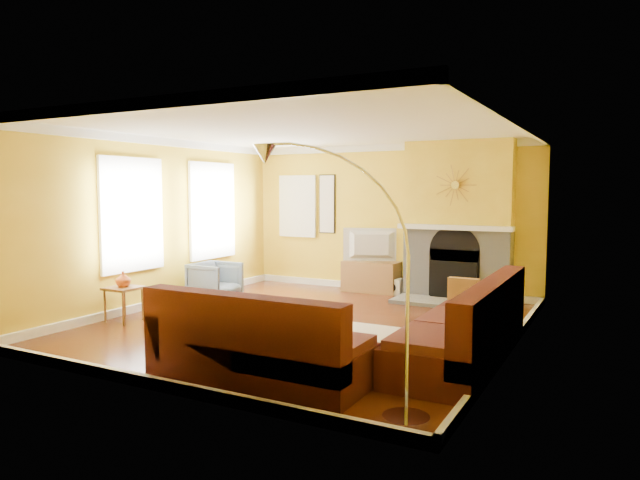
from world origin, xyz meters
The scene contains 27 objects.
floor centered at (0.00, 0.00, -0.01)m, with size 5.50×6.00×0.02m, color #602B14.
ceiling centered at (0.00, 0.00, 2.71)m, with size 5.50×6.00×0.02m, color white.
wall_back centered at (0.00, 3.01, 1.35)m, with size 5.50×0.02×2.70m, color gold.
wall_front centered at (0.00, -3.01, 1.35)m, with size 5.50×0.02×2.70m, color gold.
wall_left centered at (-2.76, 0.00, 1.35)m, with size 0.02×6.00×2.70m, color gold.
wall_right centered at (2.76, 0.00, 1.35)m, with size 0.02×6.00×2.70m, color gold.
baseboard centered at (0.00, 0.00, 0.06)m, with size 5.50×6.00×0.12m, color white, non-canonical shape.
crown_molding centered at (0.00, 0.00, 2.64)m, with size 5.50×6.00×0.12m, color white, non-canonical shape.
window_left_near centered at (-2.72, 1.30, 1.50)m, with size 0.06×1.22×1.72m, color white.
window_left_far centered at (-2.72, -0.60, 1.50)m, with size 0.06×1.22×1.72m, color white.
window_back centered at (-1.90, 2.96, 1.55)m, with size 0.82×0.06×1.22m, color white.
wall_art centered at (-1.25, 2.97, 1.60)m, with size 0.34×0.04×1.14m, color white.
fireplace centered at (1.35, 2.80, 1.35)m, with size 1.80×0.40×2.70m, color gray, non-canonical shape.
mantel centered at (1.35, 2.56, 1.25)m, with size 1.92×0.22×0.08m, color white.
hearth centered at (1.35, 2.25, 0.03)m, with size 1.80×0.70×0.06m, color gray.
sunburst centered at (1.35, 2.57, 1.95)m, with size 0.70×0.04×0.70m, color olive, non-canonical shape.
rug centered at (0.65, -0.54, 0.01)m, with size 2.40×1.80×0.02m, color beige.
sectional_sofa centered at (1.19, -0.98, 0.45)m, with size 3.13×3.44×0.90m, color #471916, non-canonical shape.
coffee_table centered at (0.36, -0.87, 0.19)m, with size 0.96×0.96×0.38m, color white, non-canonical shape.
media_console centered at (-0.23, 2.77, 0.28)m, with size 1.03×0.46×0.57m, color olive.
tv centered at (-0.23, 2.77, 0.87)m, with size 1.05×0.14×0.61m, color black.
subwoofer centered at (0.25, 2.73, 0.14)m, with size 0.29×0.29×0.29m, color white.
armchair centered at (-2.23, 0.74, 0.33)m, with size 0.70×0.72×0.66m, color slate.
side_table centered at (-2.41, -1.09, 0.25)m, with size 0.45×0.45×0.49m, color olive, non-canonical shape.
vase centered at (-2.41, -1.09, 0.61)m, with size 0.21×0.21×0.22m, color #D8591E.
book centered at (0.21, -0.77, 0.39)m, with size 0.19×0.26×0.03m, color white.
arc_lamp centered at (1.75, -2.60, 1.13)m, with size 1.43×0.36×2.26m, color silver, non-canonical shape.
Camera 1 is at (3.84, -6.83, 1.87)m, focal length 32.00 mm.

